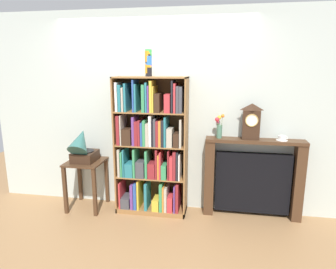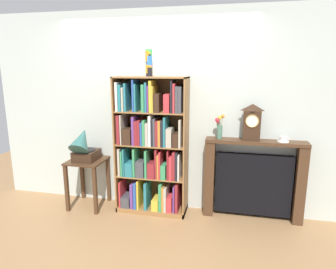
% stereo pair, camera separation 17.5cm
% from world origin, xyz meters
% --- Properties ---
extents(ground_plane, '(8.00, 6.40, 0.02)m').
position_xyz_m(ground_plane, '(0.00, 0.00, -0.01)').
color(ground_plane, '#997047').
extents(wall_back, '(5.00, 0.08, 2.60)m').
position_xyz_m(wall_back, '(0.20, 0.31, 1.30)').
color(wall_back, beige).
rests_on(wall_back, ground).
extents(bookshelf, '(0.91, 0.36, 1.77)m').
position_xyz_m(bookshelf, '(0.00, 0.08, 0.84)').
color(bookshelf, olive).
rests_on(bookshelf, ground).
extents(cup_stack, '(0.08, 0.08, 0.32)m').
position_xyz_m(cup_stack, '(-0.03, 0.13, 1.93)').
color(cup_stack, black).
rests_on(cup_stack, bookshelf).
extents(side_table_left, '(0.47, 0.49, 0.66)m').
position_xyz_m(side_table_left, '(-0.89, 0.03, 0.49)').
color(side_table_left, '#472D1C').
rests_on(side_table_left, ground).
extents(gramophone, '(0.29, 0.46, 0.50)m').
position_xyz_m(gramophone, '(-0.89, -0.03, 0.88)').
color(gramophone, '#382316').
rests_on(gramophone, side_table_left).
extents(fireplace_mantel, '(1.21, 0.21, 1.02)m').
position_xyz_m(fireplace_mantel, '(1.29, 0.19, 0.50)').
color(fireplace_mantel, '#472D1C').
rests_on(fireplace_mantel, ground).
extents(mantel_clock, '(0.20, 0.12, 0.44)m').
position_xyz_m(mantel_clock, '(1.23, 0.17, 1.24)').
color(mantel_clock, '#382316').
rests_on(mantel_clock, fireplace_mantel).
extents(flower_vase, '(0.11, 0.13, 0.31)m').
position_xyz_m(flower_vase, '(0.85, 0.17, 1.16)').
color(flower_vase, '#4C7A60').
rests_on(flower_vase, fireplace_mantel).
extents(teacup_with_saucer, '(0.14, 0.13, 0.06)m').
position_xyz_m(teacup_with_saucer, '(1.60, 0.17, 1.05)').
color(teacup_with_saucer, white).
rests_on(teacup_with_saucer, fireplace_mantel).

